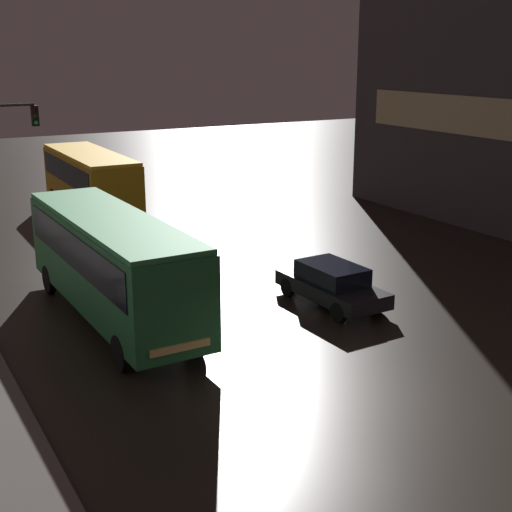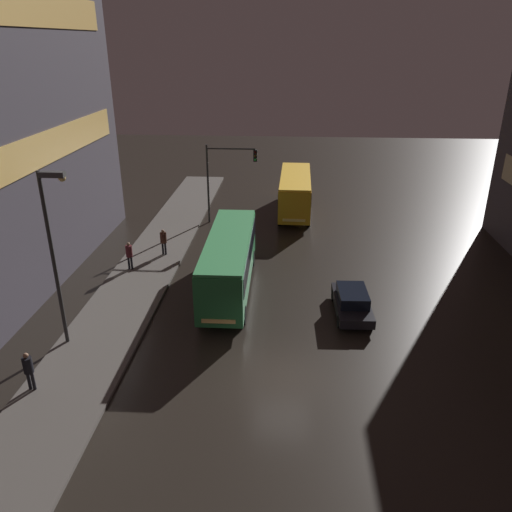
{
  "view_description": "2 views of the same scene",
  "coord_description": "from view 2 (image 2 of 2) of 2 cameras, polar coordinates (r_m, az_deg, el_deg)",
  "views": [
    {
      "loc": [
        -9.82,
        -12.78,
        8.33
      ],
      "look_at": [
        2.02,
        8.16,
        1.34
      ],
      "focal_mm": 50.0,
      "sensor_mm": 36.0,
      "label": 1
    },
    {
      "loc": [
        0.14,
        -18.07,
        13.6
      ],
      "look_at": [
        -1.72,
        8.38,
        2.13
      ],
      "focal_mm": 35.0,
      "sensor_mm": 36.0,
      "label": 2
    }
  ],
  "objects": [
    {
      "name": "ground_plane",
      "position": [
        22.61,
        2.94,
        -13.61
      ],
      "size": [
        120.0,
        120.0,
        0.0
      ],
      "primitive_type": "plane",
      "color": "black"
    },
    {
      "name": "sidewalk_left",
      "position": [
        32.47,
        -12.74,
        -1.84
      ],
      "size": [
        4.0,
        48.0,
        0.15
      ],
      "color": "#56514C",
      "rests_on": "ground"
    },
    {
      "name": "bus_near",
      "position": [
        28.72,
        -3.1,
        -0.27
      ],
      "size": [
        2.59,
        10.27,
        3.39
      ],
      "rotation": [
        0.0,
        0.0,
        3.15
      ],
      "color": "#236B38",
      "rests_on": "ground"
    },
    {
      "name": "bus_far",
      "position": [
        42.57,
        4.49,
        7.55
      ],
      "size": [
        2.69,
        9.47,
        3.29
      ],
      "rotation": [
        0.0,
        0.0,
        3.13
      ],
      "color": "orange",
      "rests_on": "ground"
    },
    {
      "name": "car_taxi",
      "position": [
        27.35,
        10.92,
        -5.14
      ],
      "size": [
        1.94,
        4.34,
        1.4
      ],
      "rotation": [
        0.0,
        0.0,
        3.18
      ],
      "color": "black",
      "rests_on": "ground"
    },
    {
      "name": "pedestrian_near",
      "position": [
        23.02,
        -24.58,
        -11.54
      ],
      "size": [
        0.56,
        0.56,
        1.79
      ],
      "rotation": [
        0.0,
        0.0,
        0.96
      ],
      "color": "black",
      "rests_on": "sidewalk_left"
    },
    {
      "name": "pedestrian_mid",
      "position": [
        32.52,
        -14.29,
        0.32
      ],
      "size": [
        0.45,
        0.45,
        1.82
      ],
      "rotation": [
        0.0,
        0.0,
        3.25
      ],
      "color": "black",
      "rests_on": "sidewalk_left"
    },
    {
      "name": "pedestrian_far",
      "position": [
        34.3,
        -10.53,
        1.88
      ],
      "size": [
        0.62,
        0.62,
        1.8
      ],
      "rotation": [
        0.0,
        0.0,
        5.55
      ],
      "color": "black",
      "rests_on": "sidewalk_left"
    },
    {
      "name": "traffic_light_main",
      "position": [
        39.49,
        -3.57,
        9.75
      ],
      "size": [
        3.99,
        0.35,
        6.29
      ],
      "color": "#2D2D2D",
      "rests_on": "ground"
    },
    {
      "name": "street_lamp_sidewalk",
      "position": [
        23.85,
        -22.08,
        2.15
      ],
      "size": [
        1.25,
        0.36,
        8.44
      ],
      "color": "#2D2D2D",
      "rests_on": "sidewalk_left"
    }
  ]
}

